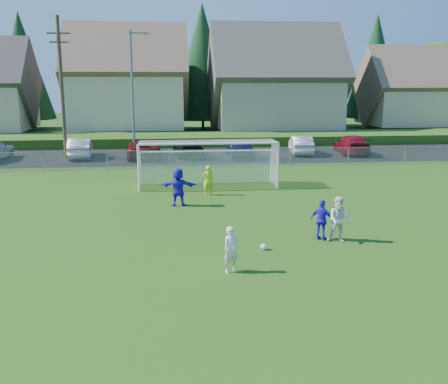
# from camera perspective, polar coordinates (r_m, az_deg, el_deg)

# --- Properties ---
(ground) EXTENTS (160.00, 160.00, 0.00)m
(ground) POSITION_cam_1_polar(r_m,az_deg,el_deg) (13.40, 3.86, -13.23)
(ground) COLOR #193D0C
(ground) RESTS_ON ground
(asphalt_lot) EXTENTS (60.00, 60.00, 0.00)m
(asphalt_lot) POSITION_cam_1_polar(r_m,az_deg,el_deg) (39.87, -3.08, 4.00)
(asphalt_lot) COLOR black
(asphalt_lot) RESTS_ON ground
(grass_embankment) EXTENTS (70.00, 6.00, 0.80)m
(grass_embankment) POSITION_cam_1_polar(r_m,az_deg,el_deg) (47.25, -3.61, 5.78)
(grass_embankment) COLOR #1E420F
(grass_embankment) RESTS_ON ground
(soccer_ball) EXTENTS (0.22, 0.22, 0.22)m
(soccer_ball) POSITION_cam_1_polar(r_m,az_deg,el_deg) (18.08, 4.35, -5.97)
(soccer_ball) COLOR white
(soccer_ball) RESTS_ON ground
(player_white_a) EXTENTS (0.62, 0.53, 1.42)m
(player_white_a) POSITION_cam_1_polar(r_m,az_deg,el_deg) (15.87, 0.78, -6.28)
(player_white_a) COLOR white
(player_white_a) RESTS_ON ground
(player_white_b) EXTENTS (0.96, 0.84, 1.66)m
(player_white_b) POSITION_cam_1_polar(r_m,az_deg,el_deg) (19.14, 12.44, -2.94)
(player_white_b) COLOR white
(player_white_b) RESTS_ON ground
(player_blue_a) EXTENTS (0.91, 0.81, 1.48)m
(player_blue_a) POSITION_cam_1_polar(r_m,az_deg,el_deg) (19.28, 10.62, -3.03)
(player_blue_a) COLOR #2716D0
(player_blue_a) RESTS_ON ground
(player_blue_b) EXTENTS (1.69, 0.72, 1.76)m
(player_blue_b) POSITION_cam_1_polar(r_m,az_deg,el_deg) (24.06, -4.99, 0.55)
(player_blue_b) COLOR #2716D0
(player_blue_b) RESTS_ON ground
(goalkeeper) EXTENTS (0.57, 0.39, 1.51)m
(goalkeeper) POSITION_cam_1_polar(r_m,az_deg,el_deg) (26.22, -1.75, 1.29)
(goalkeeper) COLOR #C1E11A
(goalkeeper) RESTS_ON ground
(car_b) EXTENTS (1.96, 4.60, 1.47)m
(car_b) POSITION_cam_1_polar(r_m,az_deg,el_deg) (40.02, -15.39, 4.66)
(car_b) COLOR silver
(car_b) RESTS_ON ground
(car_c) EXTENTS (2.57, 5.16, 1.41)m
(car_c) POSITION_cam_1_polar(r_m,az_deg,el_deg) (39.05, -8.74, 4.73)
(car_c) COLOR #630B0D
(car_c) RESTS_ON ground
(car_d) EXTENTS (2.35, 4.96, 1.40)m
(car_d) POSITION_cam_1_polar(r_m,az_deg,el_deg) (39.18, -3.90, 4.86)
(car_d) COLOR black
(car_d) RESTS_ON ground
(car_e) EXTENTS (1.88, 4.41, 1.49)m
(car_e) POSITION_cam_1_polar(r_m,az_deg,el_deg) (38.82, 1.75, 4.88)
(car_e) COLOR #1B154C
(car_e) RESTS_ON ground
(car_f) EXTENTS (2.01, 4.42, 1.41)m
(car_f) POSITION_cam_1_polar(r_m,az_deg,el_deg) (40.95, 8.37, 5.09)
(car_f) COLOR silver
(car_f) RESTS_ON ground
(car_g) EXTENTS (2.55, 5.17, 1.45)m
(car_g) POSITION_cam_1_polar(r_m,az_deg,el_deg) (41.83, 13.73, 5.05)
(car_g) COLOR maroon
(car_g) RESTS_ON ground
(soccer_goal) EXTENTS (7.42, 1.90, 2.50)m
(soccer_goal) POSITION_cam_1_polar(r_m,az_deg,el_deg) (28.33, -1.79, 3.91)
(soccer_goal) COLOR white
(soccer_goal) RESTS_ON ground
(chainlink_fence) EXTENTS (52.06, 0.06, 1.20)m
(chainlink_fence) POSITION_cam_1_polar(r_m,az_deg,el_deg) (34.35, -2.57, 3.70)
(chainlink_fence) COLOR gray
(chainlink_fence) RESTS_ON ground
(streetlight) EXTENTS (1.38, 0.18, 9.00)m
(streetlight) POSITION_cam_1_polar(r_m,az_deg,el_deg) (37.97, -9.87, 10.75)
(streetlight) COLOR slate
(streetlight) RESTS_ON ground
(utility_pole) EXTENTS (1.60, 0.26, 10.00)m
(utility_pole) POSITION_cam_1_polar(r_m,az_deg,el_deg) (39.58, -17.25, 10.88)
(utility_pole) COLOR #473321
(utility_pole) RESTS_ON ground
(houses_row) EXTENTS (53.90, 11.45, 13.27)m
(houses_row) POSITION_cam_1_polar(r_m,az_deg,el_deg) (54.54, -1.97, 13.97)
(houses_row) COLOR tan
(houses_row) RESTS_ON ground
(tree_row) EXTENTS (65.98, 12.36, 13.80)m
(tree_row) POSITION_cam_1_polar(r_m,az_deg,el_deg) (60.72, -3.33, 13.39)
(tree_row) COLOR #382616
(tree_row) RESTS_ON ground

